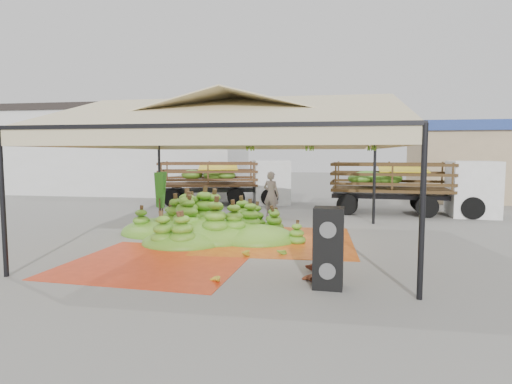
% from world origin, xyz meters
% --- Properties ---
extents(ground, '(90.00, 90.00, 0.00)m').
position_xyz_m(ground, '(0.00, 0.00, 0.00)').
color(ground, slate).
rests_on(ground, ground).
extents(canopy_tent, '(8.10, 8.10, 4.00)m').
position_xyz_m(canopy_tent, '(0.00, 0.00, 3.30)').
color(canopy_tent, black).
rests_on(canopy_tent, ground).
extents(building_white, '(14.30, 6.30, 5.40)m').
position_xyz_m(building_white, '(-10.00, 14.00, 2.71)').
color(building_white, silver).
rests_on(building_white, ground).
extents(building_tan, '(6.30, 5.30, 4.10)m').
position_xyz_m(building_tan, '(10.00, 13.00, 2.07)').
color(building_tan, tan).
rests_on(building_tan, ground).
extents(tarp_left, '(4.14, 3.96, 0.01)m').
position_xyz_m(tarp_left, '(-1.43, -2.43, 0.01)').
color(tarp_left, red).
rests_on(tarp_left, ground).
extents(tarp_right, '(4.34, 4.54, 0.01)m').
position_xyz_m(tarp_right, '(1.01, 0.55, 0.01)').
color(tarp_right, '#D26613').
rests_on(tarp_right, ground).
extents(banana_heap, '(6.64, 5.82, 1.25)m').
position_xyz_m(banana_heap, '(-1.11, 0.73, 0.62)').
color(banana_heap, '#417718').
rests_on(banana_heap, ground).
extents(hand_yellow_a, '(0.52, 0.45, 0.22)m').
position_xyz_m(hand_yellow_a, '(0.37, -1.49, 0.11)').
color(hand_yellow_a, '#ADA422').
rests_on(hand_yellow_a, ground).
extents(hand_yellow_b, '(0.49, 0.48, 0.17)m').
position_xyz_m(hand_yellow_b, '(0.25, -3.70, 0.09)').
color(hand_yellow_b, gold).
rests_on(hand_yellow_b, ground).
extents(hand_red_a, '(0.54, 0.46, 0.22)m').
position_xyz_m(hand_red_a, '(1.98, -2.47, 0.11)').
color(hand_red_a, '#542613').
rests_on(hand_red_a, ground).
extents(hand_red_b, '(0.61, 0.57, 0.22)m').
position_xyz_m(hand_red_b, '(2.01, -3.38, 0.11)').
color(hand_red_b, '#5C2E15').
rests_on(hand_red_b, ground).
extents(hand_green, '(0.50, 0.49, 0.18)m').
position_xyz_m(hand_green, '(1.28, -1.11, 0.09)').
color(hand_green, '#3E7418').
rests_on(hand_green, ground).
extents(hanging_bunches, '(3.24, 0.24, 0.20)m').
position_xyz_m(hanging_bunches, '(1.94, -0.78, 2.62)').
color(hanging_bunches, '#3F7F1A').
rests_on(hanging_bunches, ground).
extents(speaker_stack, '(0.57, 0.51, 1.51)m').
position_xyz_m(speaker_stack, '(2.45, -3.62, 0.75)').
color(speaker_stack, black).
rests_on(speaker_stack, ground).
extents(banana_leaves, '(0.96, 1.36, 3.70)m').
position_xyz_m(banana_leaves, '(-3.70, 2.50, 0.00)').
color(banana_leaves, '#326E1D').
rests_on(banana_leaves, ground).
extents(vendor, '(0.77, 0.64, 1.80)m').
position_xyz_m(vendor, '(0.21, 4.87, 0.90)').
color(vendor, gray).
rests_on(vendor, ground).
extents(truck_left, '(6.59, 3.62, 2.15)m').
position_xyz_m(truck_left, '(-2.39, 8.98, 1.32)').
color(truck_left, '#53331B').
rests_on(truck_left, ground).
extents(truck_right, '(6.50, 2.60, 2.19)m').
position_xyz_m(truck_right, '(6.00, 6.85, 1.35)').
color(truck_right, '#50381A').
rests_on(truck_right, ground).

